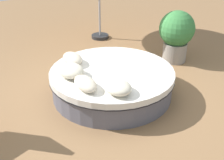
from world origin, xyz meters
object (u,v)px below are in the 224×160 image
throw_pillow_0 (72,58)px  throw_pillow_2 (85,83)px  throw_pillow_1 (71,71)px  throw_pillow_3 (118,87)px  round_bed (112,82)px  planter (176,33)px

throw_pillow_0 → throw_pillow_2: bearing=169.4°
throw_pillow_1 → throw_pillow_3: 0.89m
throw_pillow_3 → throw_pillow_0: bearing=8.5°
round_bed → throw_pillow_3: 0.78m
throw_pillow_2 → planter: (0.92, -2.48, 0.07)m
throw_pillow_0 → throw_pillow_2: (-0.91, 0.17, -0.01)m
throw_pillow_0 → throw_pillow_3: (-1.24, -0.19, -0.00)m
throw_pillow_0 → planter: planter is taller
round_bed → throw_pillow_1: size_ratio=4.33×
round_bed → throw_pillow_3: bearing=157.4°
throw_pillow_1 → throw_pillow_3: throw_pillow_1 is taller
throw_pillow_2 → throw_pillow_3: throw_pillow_3 is taller
round_bed → planter: (0.59, -1.84, 0.37)m
round_bed → throw_pillow_0: size_ratio=4.29×
throw_pillow_0 → throw_pillow_1: 0.49m
round_bed → throw_pillow_3: size_ratio=4.41×
throw_pillow_2 → planter: size_ratio=0.47×
planter → throw_pillow_0: bearing=90.1°
round_bed → throw_pillow_2: (-0.33, 0.63, 0.30)m
throw_pillow_3 → round_bed: bearing=-22.6°
throw_pillow_0 → planter: (0.01, -2.31, 0.06)m
throw_pillow_3 → planter: bearing=-59.5°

